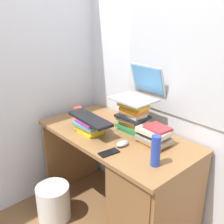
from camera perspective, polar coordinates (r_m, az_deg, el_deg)
ground_plane at (r=2.49m, az=0.75°, el=-20.68°), size 6.00×6.00×0.00m
wall_back at (r=2.15m, az=8.31°, el=11.26°), size 6.00×0.06×2.60m
wall_left at (r=2.46m, az=-10.87°, el=12.34°), size 0.05×6.00×2.60m
desk at (r=2.04m, az=6.59°, el=-16.60°), size 1.27×0.64×0.76m
book_stack_tall at (r=2.06m, az=4.39°, el=-0.88°), size 0.25×0.19×0.26m
book_stack_keyboard_riser at (r=2.07m, az=-4.68°, el=-2.93°), size 0.23×0.20×0.10m
book_stack_side at (r=1.92m, az=9.04°, el=-4.92°), size 0.24×0.18×0.13m
laptop at (r=2.05m, az=5.84°, el=4.49°), size 0.31×0.32×0.24m
keyboard at (r=2.04m, az=-4.73°, el=-1.44°), size 0.43×0.17×0.02m
computer_mouse at (r=1.88m, az=2.21°, el=-6.72°), size 0.06×0.10×0.04m
mug at (r=2.38m, az=-7.27°, el=0.03°), size 0.12×0.08×0.09m
water_bottle at (r=1.65m, az=9.28°, el=-8.15°), size 0.06×0.06×0.20m
cell_phone at (r=1.80m, az=-0.64°, el=-8.64°), size 0.08×0.14×0.01m
wastebasket at (r=2.41m, az=-12.30°, el=-18.21°), size 0.28×0.28×0.30m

